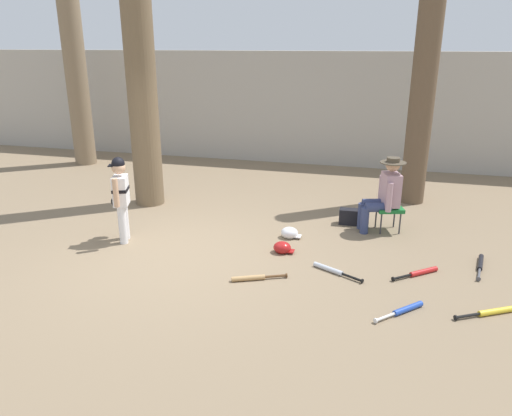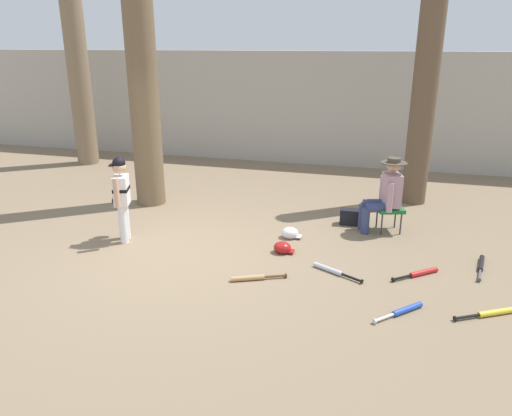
{
  "view_description": "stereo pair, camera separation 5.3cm",
  "coord_description": "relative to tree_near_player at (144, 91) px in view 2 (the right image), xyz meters",
  "views": [
    {
      "loc": [
        2.72,
        -5.74,
        2.87
      ],
      "look_at": [
        1.1,
        0.24,
        0.75
      ],
      "focal_mm": 33.98,
      "sensor_mm": 36.0,
      "label": 1
    },
    {
      "loc": [
        2.77,
        -5.73,
        2.87
      ],
      "look_at": [
        1.1,
        0.24,
        0.75
      ],
      "focal_mm": 33.98,
      "sensor_mm": 36.0,
      "label": 2
    }
  ],
  "objects": [
    {
      "name": "bat_red_barrel",
      "position": [
        4.78,
        -1.82,
        -2.03
      ],
      "size": [
        0.6,
        0.51,
        0.07
      ],
      "color": "red",
      "rests_on": "ground"
    },
    {
      "name": "concrete_back_wall",
      "position": [
        1.48,
        4.0,
        -0.72
      ],
      "size": [
        18.0,
        0.36,
        2.69
      ],
      "primitive_type": "cube",
      "color": "#ADA89E",
      "rests_on": "ground"
    },
    {
      "name": "tree_behind_spectator",
      "position": [
        4.77,
        1.39,
        -0.02
      ],
      "size": [
        0.63,
        0.63,
        4.71
      ],
      "color": "brown",
      "rests_on": "ground"
    },
    {
      "name": "bat_wood_tan",
      "position": [
        2.71,
        -2.53,
        -2.03
      ],
      "size": [
        0.68,
        0.35,
        0.07
      ],
      "color": "tan",
      "rests_on": "ground"
    },
    {
      "name": "seated_spectator",
      "position": [
        4.25,
        -0.33,
        -1.43
      ],
      "size": [
        0.68,
        0.53,
        1.2
      ],
      "color": "navy",
      "rests_on": "ground"
    },
    {
      "name": "batting_helmet_red",
      "position": [
        2.89,
        -1.59,
        -1.99
      ],
      "size": [
        0.3,
        0.23,
        0.17
      ],
      "color": "#A81919",
      "rests_on": "ground"
    },
    {
      "name": "bat_aluminum_silver",
      "position": [
        3.66,
        -2.05,
        -2.03
      ],
      "size": [
        0.69,
        0.4,
        0.07
      ],
      "color": "#B7BCC6",
      "rests_on": "ground"
    },
    {
      "name": "tree_far_left",
      "position": [
        -3.01,
        2.47,
        0.09
      ],
      "size": [
        0.78,
        0.78,
        5.09
      ],
      "color": "#7F6B51",
      "rests_on": "ground"
    },
    {
      "name": "tree_near_player",
      "position": [
        0.0,
        0.0,
        0.0
      ],
      "size": [
        0.89,
        0.89,
        5.06
      ],
      "color": "brown",
      "rests_on": "ground"
    },
    {
      "name": "folding_stool",
      "position": [
        4.34,
        -0.3,
        -1.7
      ],
      "size": [
        0.5,
        0.5,
        0.41
      ],
      "color": "#196B2D",
      "rests_on": "ground"
    },
    {
      "name": "young_ballplayer",
      "position": [
        0.47,
        -1.78,
        -1.32
      ],
      "size": [
        0.45,
        0.56,
        1.31
      ],
      "color": "white",
      "rests_on": "ground"
    },
    {
      "name": "bat_yellow_trainer",
      "position": [
        5.5,
        -2.63,
        -2.03
      ],
      "size": [
        0.69,
        0.43,
        0.07
      ],
      "color": "yellow",
      "rests_on": "ground"
    },
    {
      "name": "bat_blue_youth",
      "position": [
        4.56,
        -2.84,
        -2.03
      ],
      "size": [
        0.54,
        0.56,
        0.07
      ],
      "color": "#2347AD",
      "rests_on": "ground"
    },
    {
      "name": "handbag_beside_stool",
      "position": [
        3.73,
        -0.17,
        -1.94
      ],
      "size": [
        0.35,
        0.19,
        0.26
      ],
      "primitive_type": "cube",
      "rotation": [
        0.0,
        0.0,
        0.04
      ],
      "color": "black",
      "rests_on": "ground"
    },
    {
      "name": "bat_black_composite",
      "position": [
        5.58,
        -1.35,
        -2.03
      ],
      "size": [
        0.21,
        0.78,
        0.07
      ],
      "color": "black",
      "rests_on": "ground"
    },
    {
      "name": "batting_helmet_white",
      "position": [
        2.88,
        -1.01,
        -1.99
      ],
      "size": [
        0.32,
        0.24,
        0.18
      ],
      "color": "silver",
      "rests_on": "ground"
    },
    {
      "name": "ground_plane",
      "position": [
        1.48,
        -2.13,
        -2.07
      ],
      "size": [
        60.0,
        60.0,
        0.0
      ],
      "primitive_type": "plane",
      "color": "#7F6B51"
    }
  ]
}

